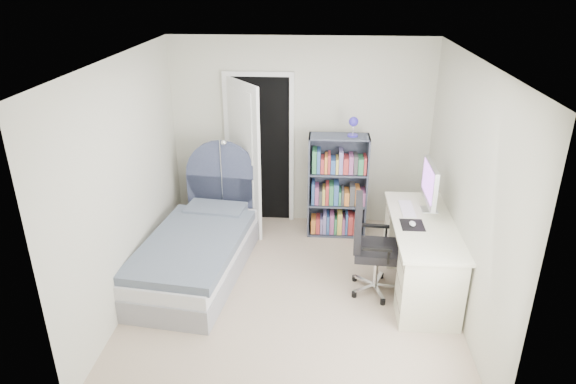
# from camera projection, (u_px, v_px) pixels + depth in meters

# --- Properties ---
(room_shell) EXTENTS (3.50, 3.70, 2.60)m
(room_shell) POSITION_uv_depth(u_px,v_px,m) (293.00, 186.00, 5.13)
(room_shell) COLOR gray
(room_shell) RESTS_ON ground
(door) EXTENTS (0.92, 0.69, 2.06)m
(door) POSITION_uv_depth(u_px,v_px,m) (250.00, 154.00, 6.69)
(door) COLOR black
(door) RESTS_ON ground
(bed) EXTENTS (1.23, 2.20, 1.29)m
(bed) POSITION_uv_depth(u_px,v_px,m) (199.00, 248.00, 5.91)
(bed) COLOR gray
(bed) RESTS_ON ground
(nightstand) EXTENTS (0.39, 0.39, 0.57)m
(nightstand) POSITION_uv_depth(u_px,v_px,m) (217.00, 199.00, 6.95)
(nightstand) COLOR tan
(nightstand) RESTS_ON ground
(floor_lamp) EXTENTS (0.19, 0.19, 1.33)m
(floor_lamp) POSITION_uv_depth(u_px,v_px,m) (224.00, 197.00, 6.61)
(floor_lamp) COLOR silver
(floor_lamp) RESTS_ON ground
(bookcase) EXTENTS (0.76, 0.32, 1.60)m
(bookcase) POSITION_uv_depth(u_px,v_px,m) (338.00, 190.00, 6.63)
(bookcase) COLOR #3D4354
(bookcase) RESTS_ON ground
(desk) EXTENTS (0.65, 1.63, 1.33)m
(desk) POSITION_uv_depth(u_px,v_px,m) (421.00, 252.00, 5.54)
(desk) COLOR beige
(desk) RESTS_ON ground
(office_chair) EXTENTS (0.56, 0.58, 1.09)m
(office_chair) POSITION_uv_depth(u_px,v_px,m) (369.00, 242.00, 5.42)
(office_chair) COLOR silver
(office_chair) RESTS_ON ground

